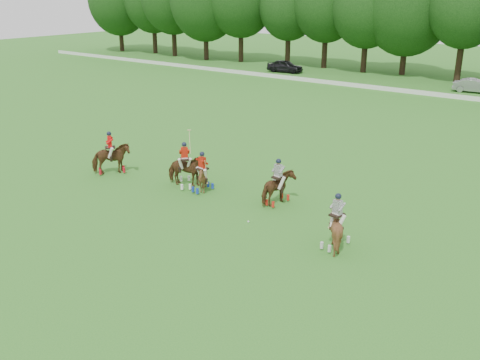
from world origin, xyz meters
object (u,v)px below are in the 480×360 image
Objects in this scene: polo_red_c at (203,178)px; car_left at (285,66)px; polo_stripe_a at (278,188)px; car_mid at (475,86)px; polo_ball at (248,222)px; polo_stripe_b at (336,228)px; polo_red_a at (111,158)px; polo_red_b at (185,170)px.

car_left is at bearing 116.60° from polo_red_c.
polo_stripe_a is at bearing 12.84° from polo_red_c.
car_mid is at bearing -96.67° from car_left.
polo_red_c reaches higher than polo_ball.
polo_stripe_b is (4.73, -39.37, 0.18)m from car_mid.
polo_red_c is 0.93× the size of polo_stripe_a.
polo_red_c is 0.92× the size of polo_stripe_b.
polo_red_a reaches higher than car_mid.
polo_red_b is (4.80, 0.99, -0.01)m from polo_red_a.
car_mid is at bearing 84.29° from polo_red_c.
car_mid is at bearing 90.63° from polo_ball.
polo_red_a is 10.33m from polo_ball.
polo_red_b is at bearing -170.41° from polo_stripe_a.
polo_ball is at bearing -22.31° from polo_red_c.
polo_red_a is at bearing -168.39° from polo_red_b.
car_left is 1.82× the size of polo_red_a.
polo_stripe_a is at bearing 10.55° from polo_red_a.
car_left is at bearing 120.35° from polo_ball.
polo_stripe_a is (4.06, 0.93, 0.08)m from polo_red_c.
car_left is 2.07× the size of polo_red_c.
polo_red_a is at bearing -169.45° from polo_stripe_a.
polo_stripe_b reaches higher than car_left.
polo_stripe_a reaches higher than polo_ball.
car_mid is 40.00m from polo_red_a.
car_left is 45.83m from polo_ball.
polo_red_a is 6.13m from polo_red_c.
polo_red_b reaches higher than car_left.
polo_stripe_b is (27.45, -39.37, 0.09)m from car_left.
polo_stripe_b reaches higher than polo_stripe_a.
polo_red_b is at bearing 162.17° from polo_ball.
polo_red_c is 4.62m from polo_ball.
polo_stripe_b is at bearing 179.77° from car_mid.
polo_stripe_b is at bearing -29.12° from polo_stripe_a.
polo_red_b is 1.27× the size of polo_stripe_b.
car_mid is at bearing 75.77° from polo_red_a.
car_mid is at bearing 90.43° from polo_stripe_a.
polo_red_c reaches higher than car_left.
polo_stripe_a is at bearing -154.72° from car_left.
polo_stripe_a is 26.04× the size of polo_ball.
polo_stripe_a is 5.10m from polo_stripe_b.
polo_ball is at bearing -156.32° from car_left.
polo_red_b is 1.38× the size of polo_red_c.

